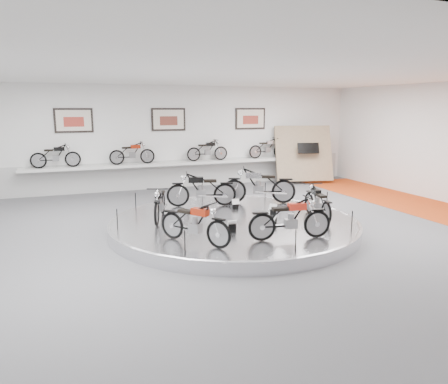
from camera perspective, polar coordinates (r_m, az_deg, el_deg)
name	(u,v)px	position (r m, az deg, el deg)	size (l,w,h in m)	color
floor	(238,234)	(11.16, 1.90, -5.47)	(16.00, 16.00, 0.00)	#57575A
ceiling	(239,71)	(10.74, 2.04, 15.46)	(16.00, 16.00, 0.00)	white
wall_back	(169,137)	(17.40, -7.23, 7.08)	(16.00, 16.00, 0.00)	white
orange_carpet_strip	(440,211)	(15.11, 26.36, -2.23)	(2.40, 12.60, 0.01)	#BB4211
dado_band	(170,174)	(17.53, -7.10, 2.34)	(15.68, 0.04, 1.10)	#BCBCBA
display_platform	(234,225)	(11.39, 1.31, -4.35)	(6.40, 6.40, 0.30)	silver
platform_rim	(234,221)	(11.35, 1.31, -3.77)	(6.40, 6.40, 0.10)	#B2B2BA
shelf	(171,164)	(17.20, -6.91, 3.69)	(11.00, 0.55, 0.10)	silver
poster_left	(74,120)	(16.82, -19.04, 8.83)	(1.35, 0.06, 0.88)	silver
poster_center	(169,119)	(17.32, -7.26, 9.38)	(1.35, 0.06, 0.88)	silver
poster_right	(250,119)	(18.49, 3.46, 9.54)	(1.35, 0.06, 0.88)	silver
display_panel	(304,153)	(18.82, 10.36, 4.98)	(2.40, 0.12, 2.40)	#998261
shelf_bike_a	(56,157)	(16.63, -21.13, 4.23)	(1.22, 0.42, 0.73)	black
shelf_bike_b	(132,155)	(16.85, -11.90, 4.81)	(1.22, 0.42, 0.73)	maroon
shelf_bike_c	(207,152)	(17.58, -2.18, 5.29)	(1.22, 0.42, 0.73)	black
shelf_bike_d	(268,149)	(18.64, 5.72, 5.56)	(1.22, 0.42, 0.73)	#ABACB0
bike_a	(259,185)	(13.21, 4.59, 0.88)	(1.88, 0.66, 1.10)	#ABACB0
bike_b	(201,189)	(12.77, -2.96, 0.36)	(1.73, 0.61, 1.02)	black
bike_c	(160,203)	(11.37, -8.40, -1.39)	(1.53, 0.54, 0.90)	black
bike_d	(195,223)	(9.29, -3.86, -4.03)	(1.55, 0.55, 0.91)	maroon
bike_e	(290,219)	(9.67, 8.63, -3.45)	(1.60, 0.57, 0.94)	red
bike_f	(318,202)	(11.60, 12.12, -1.30)	(1.50, 0.53, 0.88)	black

